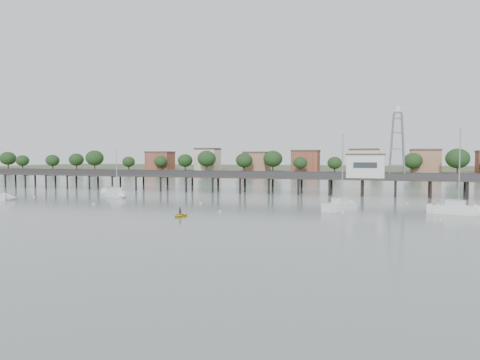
# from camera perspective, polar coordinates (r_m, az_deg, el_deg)

# --- Properties ---
(ground_plane) EXTENTS (500.00, 500.00, 0.00)m
(ground_plane) POSITION_cam_1_polar(r_m,az_deg,el_deg) (56.12, -15.19, -6.20)
(ground_plane) COLOR slate
(ground_plane) RESTS_ON ground
(pier) EXTENTS (150.00, 5.00, 5.50)m
(pier) POSITION_cam_1_polar(r_m,az_deg,el_deg) (110.70, 2.02, 0.37)
(pier) COLOR #2D2823
(pier) RESTS_ON ground
(pier_building) EXTENTS (8.40, 5.40, 5.30)m
(pier_building) POSITION_cam_1_polar(r_m,az_deg,el_deg) (106.48, 15.08, 1.71)
(pier_building) COLOR silver
(pier_building) RESTS_ON ground
(lattice_tower) EXTENTS (3.20, 3.20, 15.50)m
(lattice_tower) POSITION_cam_1_polar(r_m,az_deg,el_deg) (106.35, 18.62, 4.05)
(lattice_tower) COLOR slate
(lattice_tower) RESTS_ON ground
(sailboat_b) EXTENTS (6.57, 4.95, 10.93)m
(sailboat_b) POSITION_cam_1_polar(r_m,az_deg,el_deg) (102.50, -14.63, -1.69)
(sailboat_b) COLOR silver
(sailboat_b) RESTS_ON ground
(sailboat_c) EXTENTS (5.94, 7.94, 13.02)m
(sailboat_c) POSITION_cam_1_polar(r_m,az_deg,el_deg) (78.26, 12.69, -3.11)
(sailboat_c) COLOR silver
(sailboat_c) RESTS_ON ground
(sailboat_d) EXTENTS (8.66, 4.29, 13.74)m
(sailboat_d) POSITION_cam_1_polar(r_m,az_deg,el_deg) (78.28, 25.75, -3.33)
(sailboat_d) COLOR silver
(sailboat_d) RESTS_ON ground
(white_tender) EXTENTS (3.52, 1.68, 1.33)m
(white_tender) POSITION_cam_1_polar(r_m,az_deg,el_deg) (116.74, -15.80, -1.27)
(white_tender) COLOR silver
(white_tender) RESTS_ON ground
(yellow_dinghy) EXTENTS (2.13, 0.80, 2.92)m
(yellow_dinghy) POSITION_cam_1_polar(r_m,az_deg,el_deg) (68.50, -7.32, -4.46)
(yellow_dinghy) COLOR yellow
(yellow_dinghy) RESTS_ON ground
(dinghy_occupant) EXTENTS (0.47, 1.17, 0.28)m
(dinghy_occupant) POSITION_cam_1_polar(r_m,az_deg,el_deg) (68.50, -7.32, -4.46)
(dinghy_occupant) COLOR black
(dinghy_occupant) RESTS_ON ground
(mooring_buoys) EXTENTS (79.53, 24.05, 0.39)m
(mooring_buoys) POSITION_cam_1_polar(r_m,az_deg,el_deg) (80.84, -0.70, -3.24)
(mooring_buoys) COLOR beige
(mooring_buoys) RESTS_ON ground
(far_shore) EXTENTS (500.00, 170.00, 10.40)m
(far_shore) POSITION_cam_1_polar(r_m,az_deg,el_deg) (287.58, 11.99, 1.36)
(far_shore) COLOR #475133
(far_shore) RESTS_ON ground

